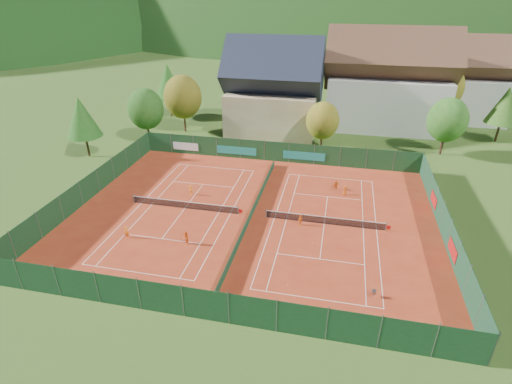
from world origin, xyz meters
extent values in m
plane|color=#305119|center=(0.00, 0.00, -0.02)|extent=(600.00, 600.00, 0.00)
cube|color=#A02F17|center=(0.00, 0.00, 0.01)|extent=(40.00, 32.00, 0.01)
cube|color=white|center=(-8.00, 11.88, 0.01)|extent=(10.97, 0.06, 0.00)
cube|color=white|center=(-8.00, -11.88, 0.01)|extent=(10.97, 0.06, 0.00)
cube|color=white|center=(-13.48, 0.00, 0.01)|extent=(0.06, 23.77, 0.00)
cube|color=white|center=(-2.51, 0.00, 0.01)|extent=(0.06, 23.77, 0.00)
cube|color=white|center=(-12.12, 0.00, 0.01)|extent=(0.06, 23.77, 0.00)
cube|color=white|center=(-3.88, 0.00, 0.01)|extent=(0.06, 23.77, 0.00)
cube|color=white|center=(-8.00, 6.40, 0.01)|extent=(8.23, 0.06, 0.00)
cube|color=white|center=(-8.00, -6.40, 0.01)|extent=(8.23, 0.06, 0.00)
cube|color=white|center=(-8.00, 0.00, 0.01)|extent=(0.06, 12.80, 0.00)
cube|color=white|center=(8.00, 11.88, 0.01)|extent=(10.97, 0.06, 0.00)
cube|color=white|center=(8.00, -11.88, 0.01)|extent=(10.97, 0.06, 0.00)
cube|color=white|center=(2.51, 0.00, 0.01)|extent=(0.06, 23.77, 0.00)
cube|color=white|center=(13.48, 0.00, 0.01)|extent=(0.06, 23.77, 0.00)
cube|color=white|center=(3.88, 0.00, 0.01)|extent=(0.06, 23.77, 0.00)
cube|color=white|center=(12.12, 0.00, 0.01)|extent=(0.06, 23.77, 0.00)
cube|color=white|center=(8.00, 6.40, 0.01)|extent=(8.23, 0.06, 0.00)
cube|color=white|center=(8.00, -6.40, 0.01)|extent=(8.23, 0.06, 0.00)
cube|color=white|center=(8.00, 0.00, 0.01)|extent=(0.06, 12.80, 0.00)
cylinder|color=#59595B|center=(-14.40, 0.00, 0.51)|extent=(0.10, 0.10, 1.02)
cylinder|color=#59595B|center=(-1.60, 0.00, 0.51)|extent=(0.10, 0.10, 1.02)
cube|color=black|center=(-8.00, 0.00, 0.46)|extent=(12.80, 0.02, 0.86)
cube|color=white|center=(-8.00, 0.00, 0.89)|extent=(12.80, 0.04, 0.06)
cube|color=red|center=(-1.35, 0.00, 0.45)|extent=(0.40, 0.04, 0.40)
cylinder|color=#59595B|center=(1.60, 0.00, 0.51)|extent=(0.10, 0.10, 1.02)
cylinder|color=#59595B|center=(14.40, 0.00, 0.51)|extent=(0.10, 0.10, 1.02)
cube|color=black|center=(8.00, 0.00, 0.46)|extent=(12.80, 0.02, 0.86)
cube|color=white|center=(8.00, 0.00, 0.89)|extent=(12.80, 0.04, 0.06)
cube|color=red|center=(14.65, 0.00, 0.45)|extent=(0.40, 0.04, 0.40)
cube|color=#163D25|center=(0.00, 0.00, 0.50)|extent=(0.03, 28.80, 1.00)
cube|color=#163C1D|center=(0.00, 16.00, 1.50)|extent=(40.00, 0.04, 3.00)
cube|color=teal|center=(-6.00, 15.94, 1.20)|extent=(6.00, 0.03, 1.20)
cube|color=teal|center=(4.00, 15.94, 1.20)|extent=(6.00, 0.03, 1.20)
cube|color=silver|center=(-14.00, 15.94, 1.20)|extent=(4.00, 0.03, 1.20)
cube|color=#12331A|center=(0.00, -16.00, 1.50)|extent=(40.00, 0.04, 3.00)
cube|color=#153C1D|center=(-20.00, 0.00, 1.50)|extent=(0.04, 32.00, 3.00)
cube|color=#143822|center=(20.00, 0.00, 1.50)|extent=(0.04, 32.00, 3.00)
cube|color=#B21414|center=(19.94, -4.00, 1.20)|extent=(0.03, 3.00, 1.20)
cube|color=#B21414|center=(19.94, 6.00, 1.20)|extent=(0.03, 3.00, 1.20)
cube|color=beige|center=(-3.00, 30.00, 3.50)|extent=(15.00, 12.00, 7.00)
cube|color=#1E2333|center=(-3.00, 30.00, 10.00)|extent=(16.20, 12.00, 12.00)
cube|color=silver|center=(16.00, 36.00, 4.50)|extent=(20.00, 11.00, 9.00)
cube|color=brown|center=(16.00, 36.00, 11.75)|extent=(21.60, 11.00, 11.00)
cube|color=silver|center=(30.00, 44.00, 4.00)|extent=(16.00, 10.00, 8.00)
cube|color=brown|center=(30.00, 44.00, 10.50)|extent=(17.28, 10.00, 10.00)
cylinder|color=#442E18|center=(-22.00, 20.00, 1.40)|extent=(0.36, 0.36, 2.80)
ellipsoid|color=#215217|center=(-22.00, 20.00, 5.40)|extent=(5.72, 5.72, 6.58)
cylinder|color=#4B2D1A|center=(-18.00, 26.00, 1.57)|extent=(0.36, 0.36, 3.15)
ellipsoid|color=olive|center=(-18.00, 26.00, 6.07)|extent=(6.44, 6.44, 7.40)
cylinder|color=#402617|center=(-24.00, 34.00, 1.75)|extent=(0.36, 0.36, 3.50)
cone|color=#205819|center=(-24.00, 34.00, 6.75)|extent=(5.60, 5.60, 6.50)
cylinder|color=#452D18|center=(6.00, 22.00, 1.22)|extent=(0.36, 0.36, 2.45)
ellipsoid|color=olive|center=(6.00, 22.00, 4.72)|extent=(5.01, 5.01, 5.76)
cylinder|color=#422517|center=(24.00, 24.00, 1.40)|extent=(0.36, 0.36, 2.80)
ellipsoid|color=#2A611B|center=(24.00, 24.00, 5.40)|extent=(5.72, 5.72, 6.58)
cylinder|color=#452B18|center=(34.00, 32.00, 1.57)|extent=(0.36, 0.36, 3.15)
cone|color=#2F5E1B|center=(34.00, 32.00, 6.07)|extent=(5.04, 5.04, 5.85)
cylinder|color=#432F17|center=(-28.00, 12.00, 1.57)|extent=(0.36, 0.36, 3.15)
cone|color=#1F5518|center=(-28.00, 12.00, 6.07)|extent=(5.04, 5.04, 5.85)
cylinder|color=#473119|center=(26.00, 40.00, 1.75)|extent=(0.36, 0.36, 3.50)
ellipsoid|color=olive|center=(26.00, 40.00, 6.75)|extent=(7.15, 7.15, 8.22)
ellipsoid|color=black|center=(10.00, 300.00, -42.35)|extent=(440.00, 440.00, 242.00)
cylinder|color=slate|center=(12.55, -10.79, 0.40)|extent=(0.02, 0.02, 0.80)
cylinder|color=slate|center=(12.85, -10.79, 0.40)|extent=(0.02, 0.02, 0.80)
cylinder|color=slate|center=(12.55, -10.49, 0.40)|extent=(0.02, 0.02, 0.80)
cylinder|color=slate|center=(12.85, -10.49, 0.40)|extent=(0.02, 0.02, 0.80)
cube|color=slate|center=(12.70, -10.64, 0.55)|extent=(0.34, 0.34, 0.30)
ellipsoid|color=#CCD833|center=(12.70, -10.64, 0.58)|extent=(0.28, 0.28, 0.16)
sphere|color=#CCD833|center=(-9.64, -7.58, 0.03)|extent=(0.07, 0.07, 0.07)
sphere|color=#CCD833|center=(5.56, -10.74, 0.03)|extent=(0.07, 0.07, 0.07)
sphere|color=#CCD833|center=(0.03, 3.57, 0.03)|extent=(0.07, 0.07, 0.07)
sphere|color=#CCD833|center=(-6.33, 5.97, 0.03)|extent=(0.07, 0.07, 0.07)
sphere|color=#CCD833|center=(7.07, -3.90, 0.03)|extent=(0.07, 0.07, 0.07)
imported|color=orange|center=(-11.53, -6.95, 0.65)|extent=(0.55, 0.46, 1.30)
imported|color=#FF5E16|center=(-5.20, -6.77, 0.71)|extent=(0.88, 0.85, 1.43)
imported|color=orange|center=(-8.47, 3.38, 0.63)|extent=(0.94, 0.78, 1.27)
imported|color=orange|center=(5.47, -0.77, 0.61)|extent=(0.64, 0.76, 1.22)
imported|color=#D75B13|center=(10.00, 7.32, 0.62)|extent=(0.72, 0.65, 1.23)
imported|color=orange|center=(8.86, 8.62, 0.59)|extent=(1.12, 0.86, 1.18)
camera|label=1|loc=(8.58, -37.46, 22.97)|focal=28.00mm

